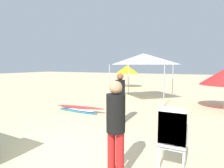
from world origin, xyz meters
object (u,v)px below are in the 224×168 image
at_px(stacked_plastic_chairs, 173,133).
at_px(lifeguard_near_center, 116,123).
at_px(beach_umbrella_left, 127,69).
at_px(surfboard_pile, 78,109).
at_px(lifeguard_near_right, 120,95).
at_px(popup_canopy, 143,59).

height_order(stacked_plastic_chairs, lifeguard_near_center, lifeguard_near_center).
height_order(stacked_plastic_chairs, beach_umbrella_left, beach_umbrella_left).
bearing_deg(lifeguard_near_center, surfboard_pile, 134.10).
relative_size(stacked_plastic_chairs, lifeguard_near_right, 0.72).
bearing_deg(lifeguard_near_right, stacked_plastic_chairs, -47.28).
xyz_separation_m(surfboard_pile, popup_canopy, (1.66, 3.82, 2.15)).
bearing_deg(stacked_plastic_chairs, popup_canopy, 110.68).
xyz_separation_m(surfboard_pile, lifeguard_near_right, (2.19, -0.63, 0.83)).
relative_size(stacked_plastic_chairs, beach_umbrella_left, 0.59).
bearing_deg(stacked_plastic_chairs, beach_umbrella_left, 114.83).
xyz_separation_m(stacked_plastic_chairs, lifeguard_near_center, (-0.84, -0.67, 0.26)).
xyz_separation_m(stacked_plastic_chairs, lifeguard_near_right, (-1.96, 2.12, 0.26)).
height_order(surfboard_pile, popup_canopy, popup_canopy).
relative_size(popup_canopy, beach_umbrella_left, 1.40).
distance_m(lifeguard_near_right, popup_canopy, 4.67).
bearing_deg(surfboard_pile, lifeguard_near_center, -45.90).
xyz_separation_m(stacked_plastic_chairs, beach_umbrella_left, (-5.47, 11.82, 0.87)).
bearing_deg(beach_umbrella_left, surfboard_pile, -81.69).
relative_size(surfboard_pile, beach_umbrella_left, 1.13).
distance_m(surfboard_pile, lifeguard_near_center, 4.83).
relative_size(surfboard_pile, popup_canopy, 0.81).
distance_m(stacked_plastic_chairs, beach_umbrella_left, 13.05).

